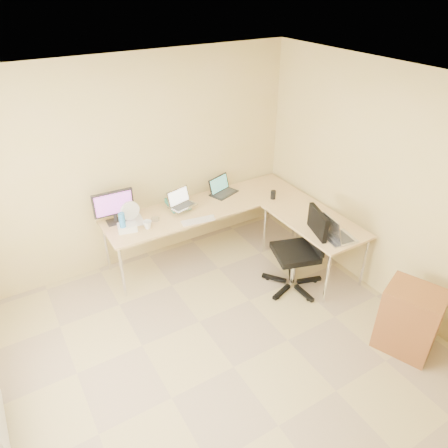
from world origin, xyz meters
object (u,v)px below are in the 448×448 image
desk_fan (129,214)px  water_bottle (122,223)px  monitor (114,207)px  laptop_return (341,229)px  laptop_center (182,199)px  keyboard (198,221)px  office_chair (295,252)px  desk_main (206,229)px  cabinet (409,320)px  laptop_black (224,186)px  mug (148,225)px  desk_return (312,244)px

desk_fan → water_bottle: bearing=-139.3°
monitor → laptop_return: 2.64m
laptop_center → keyboard: (0.04, -0.34, -0.15)m
water_bottle → office_chair: office_chair is taller
desk_main → cabinet: size_ratio=3.62×
laptop_black → monitor: bearing=159.2°
office_chair → desk_fan: bearing=159.1°
keyboard → mug: (-0.58, 0.17, 0.04)m
desk_fan → laptop_return: desk_fan is taller
desk_main → office_chair: (0.55, -1.17, 0.13)m
keyboard → mug: 0.61m
water_bottle → laptop_return: (2.05, -1.39, -0.00)m
keyboard → water_bottle: size_ratio=1.60×
monitor → laptop_return: (2.05, -1.66, -0.08)m
laptop_black → laptop_return: 1.72m
water_bottle → mug: bearing=-12.1°
office_chair → keyboard: bearing=150.8°
desk_return → cabinet: 1.51m
desk_main → cabinet: bearing=-69.8°
desk_main → desk_fan: 1.12m
mug → office_chair: office_chair is taller
water_bottle → office_chair: size_ratio=0.25×
water_bottle → desk_fan: (0.13, 0.13, 0.02)m
mug → monitor: bearing=129.6°
desk_return → desk_fan: desk_fan is taller
monitor → laptop_return: size_ratio=1.27×
monitor → desk_fan: 0.20m
desk_fan → laptop_black: bearing=-0.1°
water_bottle → desk_return: bearing=-23.8°
laptop_return → cabinet: 1.16m
desk_return → laptop_return: laptop_return is taller
laptop_center → office_chair: (0.86, -1.21, -0.39)m
desk_main → laptop_center: (-0.31, 0.04, 0.53)m
monitor → laptop_center: (0.82, -0.16, -0.04)m
laptop_return → desk_fan: bearing=60.7°
laptop_center → mug: 0.58m
desk_main → laptop_center: 0.61m
monitor → keyboard: monitor is taller
desk_main → desk_fan: size_ratio=9.12×
monitor → laptop_center: bearing=-8.4°
water_bottle → cabinet: bearing=-49.9°
cabinet → laptop_center: bearing=94.2°
office_chair → cabinet: (0.37, -1.34, -0.14)m
monitor → water_bottle: bearing=-87.2°
mug → laptop_return: 2.22m
water_bottle → laptop_return: water_bottle is taller
desk_fan → desk_return: bearing=-32.7°
desk_fan → keyboard: bearing=-30.6°
desk_return → laptop_return: 0.68m
office_chair → cabinet: bearing=-56.7°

